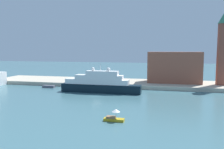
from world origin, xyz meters
TOP-DOWN VIEW (x-y plane):
  - ground at (0.00, 0.00)m, footprint 400.00×400.00m
  - quay_dock at (0.00, 26.35)m, footprint 110.00×20.71m
  - large_yacht at (-0.91, 6.93)m, footprint 28.43×4.06m
  - small_motorboat at (11.45, -24.13)m, footprint 4.33×1.75m
  - work_barge at (-23.52, 11.80)m, footprint 4.90×1.56m
  - harbor_building at (25.02, 28.13)m, footprint 21.34×10.24m
  - bell_tower at (42.41, 25.07)m, footprint 4.11×4.11m
  - parked_car at (-12.83, 22.58)m, footprint 4.47×1.67m
  - person_figure at (-7.50, 24.18)m, footprint 0.36×0.36m
  - mooring_bollard at (2.96, 16.87)m, footprint 0.41×0.41m

SIDE VIEW (x-z plane):
  - ground at x=0.00m, z-range 0.00..0.00m
  - work_barge at x=-23.52m, z-range 0.00..0.98m
  - quay_dock at x=0.00m, z-range 0.00..1.52m
  - small_motorboat at x=11.45m, z-range -0.37..2.28m
  - mooring_bollard at x=2.96m, z-range 1.52..2.17m
  - parked_car at x=-12.83m, z-range 1.43..2.69m
  - person_figure at x=-7.50m, z-range 1.45..3.23m
  - large_yacht at x=-0.91m, z-range -2.06..8.19m
  - harbor_building at x=25.02m, z-range 1.52..14.20m
  - bell_tower at x=42.41m, z-range 2.56..29.77m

